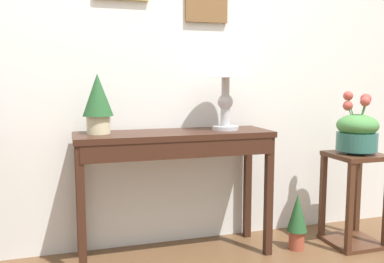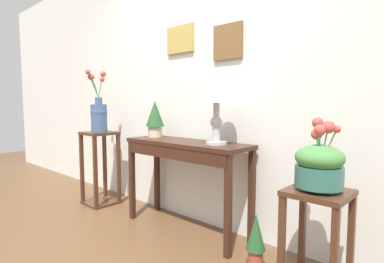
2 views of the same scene
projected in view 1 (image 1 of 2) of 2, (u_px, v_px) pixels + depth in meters
name	position (u px, v px, depth m)	size (l,w,h in m)	color
back_wall_with_art	(156.00, 36.00, 2.70)	(9.00, 0.13, 2.80)	silver
console_table	(175.00, 152.00, 2.52)	(1.21, 0.38, 0.80)	#381E14
table_lamp	(226.00, 63.00, 2.57)	(0.30, 0.30, 0.58)	#B7B7BC
potted_plant_on_console	(98.00, 101.00, 2.41)	(0.18, 0.18, 0.35)	beige
pedestal_stand_right	(354.00, 199.00, 2.77)	(0.33, 0.33, 0.63)	#472819
planter_bowl_wide_right	(357.00, 131.00, 2.72)	(0.27, 0.27, 0.41)	#2D665B
potted_plant_floor	(297.00, 219.00, 2.69)	(0.13, 0.13, 0.38)	#9E4733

